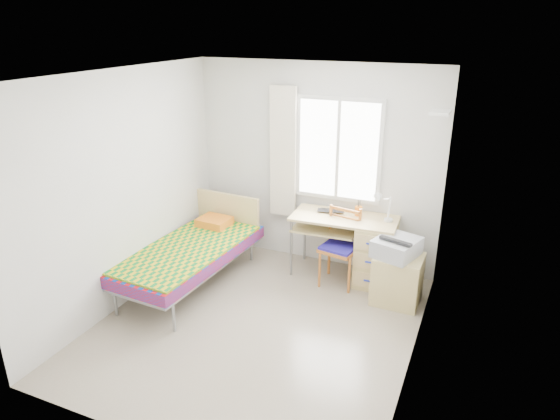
# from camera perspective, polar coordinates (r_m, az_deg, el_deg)

# --- Properties ---
(floor) EXTENTS (3.50, 3.50, 0.00)m
(floor) POSITION_cam_1_polar(r_m,az_deg,el_deg) (5.48, -2.57, -12.95)
(floor) COLOR #BCAD93
(floor) RESTS_ON ground
(ceiling) EXTENTS (3.50, 3.50, 0.00)m
(ceiling) POSITION_cam_1_polar(r_m,az_deg,el_deg) (4.58, -3.11, 15.19)
(ceiling) COLOR white
(ceiling) RESTS_ON wall_back
(wall_back) EXTENTS (3.20, 0.00, 3.20)m
(wall_back) POSITION_cam_1_polar(r_m,az_deg,el_deg) (6.42, 4.07, 5.00)
(wall_back) COLOR silver
(wall_back) RESTS_ON ground
(wall_left) EXTENTS (0.00, 3.50, 3.50)m
(wall_left) POSITION_cam_1_polar(r_m,az_deg,el_deg) (5.73, -17.36, 2.12)
(wall_left) COLOR silver
(wall_left) RESTS_ON ground
(wall_right) EXTENTS (0.00, 3.50, 3.50)m
(wall_right) POSITION_cam_1_polar(r_m,az_deg,el_deg) (4.46, 16.02, -3.11)
(wall_right) COLOR silver
(wall_right) RESTS_ON ground
(window) EXTENTS (1.10, 0.04, 1.30)m
(window) POSITION_cam_1_polar(r_m,az_deg,el_deg) (6.24, 6.67, 6.84)
(window) COLOR white
(window) RESTS_ON wall_back
(curtain) EXTENTS (0.35, 0.05, 1.70)m
(curtain) POSITION_cam_1_polar(r_m,az_deg,el_deg) (6.46, 0.36, 6.54)
(curtain) COLOR #F7E8CC
(curtain) RESTS_ON wall_back
(floating_shelf) EXTENTS (0.20, 0.32, 0.03)m
(floating_shelf) POSITION_cam_1_polar(r_m,az_deg,el_deg) (5.58, 17.87, 10.61)
(floating_shelf) COLOR white
(floating_shelf) RESTS_ON wall_right
(bed) EXTENTS (1.08, 2.08, 0.88)m
(bed) POSITION_cam_1_polar(r_m,az_deg,el_deg) (6.17, -10.02, -4.64)
(bed) COLOR gray
(bed) RESTS_ON floor
(desk) EXTENTS (1.31, 0.66, 0.80)m
(desk) POSITION_cam_1_polar(r_m,az_deg,el_deg) (6.21, 10.28, -4.42)
(desk) COLOR tan
(desk) RESTS_ON floor
(chair) EXTENTS (0.48, 0.48, 0.95)m
(chair) POSITION_cam_1_polar(r_m,az_deg,el_deg) (6.10, 7.05, -3.67)
(chair) COLOR #A0501F
(chair) RESTS_ON floor
(cabinet) EXTENTS (0.54, 0.48, 0.57)m
(cabinet) POSITION_cam_1_polar(r_m,az_deg,el_deg) (5.90, 13.24, -7.69)
(cabinet) COLOR tan
(cabinet) RESTS_ON floor
(printer) EXTENTS (0.55, 0.59, 0.21)m
(printer) POSITION_cam_1_polar(r_m,az_deg,el_deg) (5.74, 13.18, -4.11)
(printer) COLOR #ACAFB5
(printer) RESTS_ON cabinet
(laptop) EXTENTS (0.37, 0.28, 0.03)m
(laptop) POSITION_cam_1_polar(r_m,az_deg,el_deg) (6.22, 5.77, -0.28)
(laptop) COLOR black
(laptop) RESTS_ON desk
(pen_cup) EXTENTS (0.10, 0.10, 0.11)m
(pen_cup) POSITION_cam_1_polar(r_m,az_deg,el_deg) (6.20, 8.96, -0.11)
(pen_cup) COLOR #F35B1B
(pen_cup) RESTS_ON desk
(task_lamp) EXTENTS (0.22, 0.32, 0.40)m
(task_lamp) POSITION_cam_1_polar(r_m,az_deg,el_deg) (5.92, 11.64, 0.68)
(task_lamp) COLOR white
(task_lamp) RESTS_ON desk
(book) EXTENTS (0.26, 0.29, 0.02)m
(book) POSITION_cam_1_polar(r_m,az_deg,el_deg) (6.27, 5.42, -2.32)
(book) COLOR gray
(book) RESTS_ON desk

